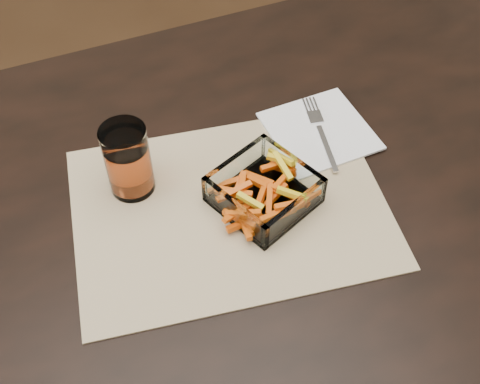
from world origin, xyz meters
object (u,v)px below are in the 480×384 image
Objects in this scene: fork at (320,130)px; tumbler at (128,162)px; glass_bowl at (264,192)px; dining_table at (234,243)px.

tumbler is at bearing -169.42° from fork.
dining_table is at bearing 175.30° from glass_bowl.
tumbler is (-0.17, 0.10, 0.03)m from glass_bowl.
tumbler is at bearing 142.14° from dining_table.
tumbler is 0.69× the size of fork.
tumbler reaches higher than fork.
fork is at bearing 25.54° from dining_table.
tumbler is at bearing 149.43° from glass_bowl.
dining_table is 9.72× the size of glass_bowl.
glass_bowl is 0.20m from tumbler.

